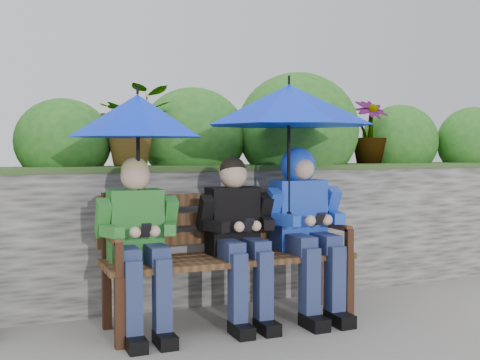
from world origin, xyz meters
name	(u,v)px	position (x,y,z in m)	size (l,w,h in m)	color
ground	(246,325)	(0.00, 0.00, 0.00)	(60.00, 60.00, 0.00)	gray
garden_backdrop	(165,209)	(-0.10, 1.60, 0.62)	(8.00, 2.85, 1.82)	#474643
park_bench	(227,247)	(-0.08, 0.15, 0.50)	(1.66, 0.49, 0.88)	#391F12
boy_left	(139,237)	(-0.69, 0.07, 0.62)	(0.50, 0.58, 1.10)	#338631
boy_middle	(238,231)	(-0.03, 0.07, 0.61)	(0.50, 0.57, 1.10)	black
boy_right	(305,217)	(0.47, 0.08, 0.68)	(0.54, 0.65, 1.16)	blue
umbrella_left	(138,116)	(-0.68, 0.11, 1.36)	(0.84, 0.84, 0.88)	#0027EB
umbrella_right	(289,105)	(0.35, 0.07, 1.45)	(1.14, 1.14, 0.96)	#0027EB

